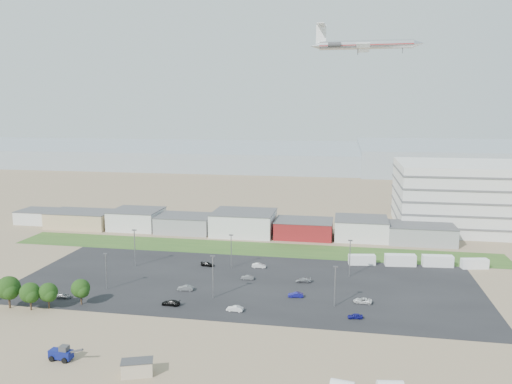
% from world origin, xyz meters
% --- Properties ---
extents(ground, '(700.00, 700.00, 0.00)m').
position_xyz_m(ground, '(0.00, 0.00, 0.00)').
color(ground, '#7E6750').
rests_on(ground, ground).
extents(parking_lot, '(120.00, 50.00, 0.01)m').
position_xyz_m(parking_lot, '(5.00, 20.00, 0.01)').
color(parking_lot, black).
rests_on(parking_lot, ground).
extents(grass_strip, '(160.00, 16.00, 0.02)m').
position_xyz_m(grass_strip, '(0.00, 52.00, 0.01)').
color(grass_strip, '#2D521F').
rests_on(grass_strip, ground).
extents(hills_backdrop, '(700.00, 200.00, 9.00)m').
position_xyz_m(hills_backdrop, '(40.00, 315.00, 4.50)').
color(hills_backdrop, gray).
rests_on(hills_backdrop, ground).
extents(building_row, '(170.00, 20.00, 8.00)m').
position_xyz_m(building_row, '(-17.00, 71.00, 4.00)').
color(building_row, silver).
rests_on(building_row, ground).
extents(parking_garage, '(80.00, 40.00, 25.00)m').
position_xyz_m(parking_garage, '(90.00, 95.00, 12.50)').
color(parking_garage, silver).
rests_on(parking_garage, ground).
extents(portable_shed, '(6.02, 4.43, 2.72)m').
position_xyz_m(portable_shed, '(-4.13, -28.69, 1.36)').
color(portable_shed, '#BEAD90').
rests_on(portable_shed, ground).
extents(telehandler, '(6.98, 2.78, 2.85)m').
position_xyz_m(telehandler, '(-19.95, -26.19, 1.42)').
color(telehandler, '#0B145C').
rests_on(telehandler, ground).
extents(box_trailer_a, '(7.99, 3.63, 2.89)m').
position_xyz_m(box_trailer_a, '(35.51, 41.22, 1.44)').
color(box_trailer_a, silver).
rests_on(box_trailer_a, ground).
extents(box_trailer_b, '(9.00, 3.66, 3.29)m').
position_xyz_m(box_trailer_b, '(46.49, 42.18, 1.64)').
color(box_trailer_b, silver).
rests_on(box_trailer_b, ground).
extents(box_trailer_c, '(8.79, 3.36, 3.22)m').
position_xyz_m(box_trailer_c, '(57.07, 43.37, 1.61)').
color(box_trailer_c, silver).
rests_on(box_trailer_c, ground).
extents(box_trailer_d, '(7.80, 3.75, 2.81)m').
position_xyz_m(box_trailer_d, '(67.20, 43.31, 1.40)').
color(box_trailer_d, silver).
rests_on(box_trailer_d, ground).
extents(tree_left, '(5.67, 5.67, 8.50)m').
position_xyz_m(tree_left, '(-44.96, -6.31, 4.25)').
color(tree_left, black).
rests_on(tree_left, ground).
extents(tree_mid, '(4.85, 4.85, 7.28)m').
position_xyz_m(tree_mid, '(-39.44, -6.48, 3.64)').
color(tree_mid, black).
rests_on(tree_mid, ground).
extents(tree_right, '(4.58, 4.58, 6.87)m').
position_xyz_m(tree_right, '(-35.89, -4.99, 3.44)').
color(tree_right, black).
rests_on(tree_right, ground).
extents(tree_near, '(4.62, 4.62, 6.92)m').
position_xyz_m(tree_near, '(-29.85, -1.45, 3.46)').
color(tree_near, black).
rests_on(tree_near, ground).
extents(lightpole_front_l, '(1.11, 0.46, 9.42)m').
position_xyz_m(lightpole_front_l, '(-28.60, 8.87, 4.71)').
color(lightpole_front_l, slate).
rests_on(lightpole_front_l, ground).
extents(lightpole_front_m, '(1.24, 0.52, 10.54)m').
position_xyz_m(lightpole_front_m, '(-0.61, 8.12, 5.27)').
color(lightpole_front_m, slate).
rests_on(lightpole_front_m, ground).
extents(lightpole_front_r, '(1.13, 0.47, 9.64)m').
position_xyz_m(lightpole_front_r, '(28.40, 7.98, 4.82)').
color(lightpole_front_r, slate).
rests_on(lightpole_front_r, ground).
extents(lightpole_back_l, '(1.27, 0.53, 10.82)m').
position_xyz_m(lightpole_back_l, '(-29.35, 28.05, 5.41)').
color(lightpole_back_l, slate).
rests_on(lightpole_back_l, ground).
extents(lightpole_back_m, '(1.15, 0.48, 9.80)m').
position_xyz_m(lightpole_back_m, '(-1.49, 31.30, 4.90)').
color(lightpole_back_m, slate).
rests_on(lightpole_back_m, ground).
extents(lightpole_back_r, '(1.20, 0.50, 10.21)m').
position_xyz_m(lightpole_back_r, '(31.87, 29.74, 5.11)').
color(lightpole_back_r, slate).
rests_on(lightpole_back_r, ground).
extents(airliner, '(44.98, 31.35, 13.04)m').
position_xyz_m(airliner, '(36.43, 103.93, 70.00)').
color(airliner, silver).
extents(parked_car_0, '(4.51, 2.44, 1.20)m').
position_xyz_m(parked_car_0, '(34.88, 11.12, 0.60)').
color(parked_car_0, silver).
rests_on(parked_car_0, ground).
extents(parked_car_1, '(3.85, 1.76, 1.22)m').
position_xyz_m(parked_car_1, '(18.99, 11.99, 0.61)').
color(parked_car_1, navy).
rests_on(parked_car_1, ground).
extents(parked_car_2, '(3.42, 1.73, 1.12)m').
position_xyz_m(parked_car_2, '(33.02, 1.88, 0.56)').
color(parked_car_2, navy).
rests_on(parked_car_2, ground).
extents(parked_car_3, '(4.48, 2.06, 1.27)m').
position_xyz_m(parked_car_3, '(-9.11, 1.76, 0.63)').
color(parked_car_3, black).
rests_on(parked_car_3, ground).
extents(parked_car_4, '(4.13, 1.83, 1.32)m').
position_xyz_m(parked_car_4, '(-8.76, 11.59, 0.66)').
color(parked_car_4, '#595B5E').
rests_on(parked_car_4, ground).
extents(parked_car_6, '(4.19, 2.15, 1.16)m').
position_xyz_m(parked_car_6, '(-8.65, 31.60, 0.58)').
color(parked_car_6, black).
rests_on(parked_car_6, ground).
extents(parked_car_7, '(3.50, 1.31, 1.14)m').
position_xyz_m(parked_car_7, '(5.01, 22.41, 0.57)').
color(parked_car_7, '#595B5E').
rests_on(parked_car_7, ground).
extents(parked_car_10, '(4.20, 1.97, 1.18)m').
position_xyz_m(parked_car_10, '(-36.36, 1.41, 0.59)').
color(parked_car_10, '#595B5E').
rests_on(parked_car_10, ground).
extents(parked_car_11, '(4.05, 1.52, 1.32)m').
position_xyz_m(parked_car_11, '(6.31, 32.79, 0.66)').
color(parked_car_11, silver).
rests_on(parked_car_11, ground).
extents(parked_car_12, '(4.18, 2.05, 1.17)m').
position_xyz_m(parked_car_12, '(19.88, 22.92, 0.59)').
color(parked_car_12, '#A5A5AA').
rests_on(parked_car_12, ground).
extents(parked_car_13, '(3.82, 1.47, 1.24)m').
position_xyz_m(parked_car_13, '(6.32, 1.05, 0.62)').
color(parked_car_13, silver).
rests_on(parked_car_13, ground).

